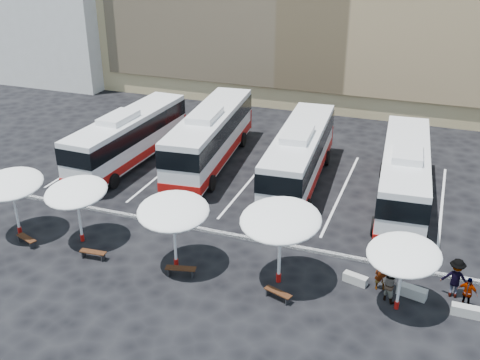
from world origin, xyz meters
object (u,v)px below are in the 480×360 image
(conc_bench_1, at_px, (412,292))
(passenger_3, at_px, (456,278))
(sunshade_2, at_px, (173,211))
(bus_2, at_px, (299,155))
(conc_bench_2, at_px, (466,311))
(wood_bench_0, at_px, (27,239))
(passenger_1, at_px, (390,285))
(conc_bench_0, at_px, (355,279))
(sunshade_3, at_px, (281,220))
(sunshade_4, at_px, (404,255))
(bus_3, at_px, (404,173))
(wood_bench_3, at_px, (278,293))
(bus_0, at_px, (129,136))
(sunshade_0, at_px, (11,184))
(bus_1, at_px, (210,135))
(wood_bench_2, at_px, (181,270))
(passenger_0, at_px, (382,273))
(wood_bench_1, at_px, (93,253))
(passenger_2, at_px, (467,293))
(sunshade_1, at_px, (76,192))

(conc_bench_1, relative_size, passenger_3, 0.69)
(sunshade_2, height_order, passenger_3, sunshade_2)
(bus_2, relative_size, conc_bench_2, 10.28)
(wood_bench_0, distance_m, passenger_1, 18.56)
(conc_bench_0, relative_size, conc_bench_2, 0.94)
(bus_2, relative_size, sunshade_3, 3.13)
(wood_bench_0, bearing_deg, sunshade_4, 3.81)
(sunshade_3, distance_m, conc_bench_1, 6.82)
(wood_bench_0, bearing_deg, bus_3, 32.94)
(wood_bench_3, bearing_deg, passenger_1, 19.56)
(bus_2, relative_size, wood_bench_3, 9.16)
(passenger_1, xyz_separation_m, passenger_3, (2.71, 1.35, 0.12))
(bus_0, bearing_deg, conc_bench_1, -22.70)
(sunshade_2, bearing_deg, conc_bench_0, 10.94)
(sunshade_0, bearing_deg, sunshade_2, 0.59)
(conc_bench_2, height_order, passenger_3, passenger_3)
(sunshade_2, distance_m, wood_bench_0, 8.78)
(sunshade_3, bearing_deg, bus_1, 125.46)
(bus_0, xyz_separation_m, wood_bench_2, (9.40, -11.37, -1.62))
(conc_bench_0, xyz_separation_m, passenger_3, (4.34, 0.54, 0.75))
(passenger_3, bearing_deg, passenger_0, 14.06)
(wood_bench_1, distance_m, passenger_2, 17.80)
(conc_bench_1, distance_m, passenger_3, 2.02)
(sunshade_0, height_order, sunshade_1, sunshade_0)
(sunshade_3, relative_size, sunshade_4, 1.07)
(wood_bench_1, bearing_deg, wood_bench_3, 0.14)
(conc_bench_0, bearing_deg, bus_3, 82.78)
(wood_bench_2, bearing_deg, wood_bench_0, -178.47)
(bus_0, relative_size, passenger_0, 6.93)
(bus_0, height_order, conc_bench_2, bus_0)
(wood_bench_1, xyz_separation_m, conc_bench_2, (17.68, 1.76, -0.09))
(wood_bench_0, xyz_separation_m, wood_bench_1, (4.06, 0.05, -0.00))
(sunshade_0, height_order, conc_bench_1, sunshade_0)
(bus_3, relative_size, sunshade_2, 2.80)
(conc_bench_0, bearing_deg, sunshade_2, -169.06)
(sunshade_3, xyz_separation_m, passenger_3, (7.77, 1.68, -2.35))
(passenger_3, bearing_deg, bus_2, -39.86)
(sunshade_2, relative_size, conc_bench_1, 3.39)
(bus_2, xyz_separation_m, bus_3, (6.54, -0.68, -0.01))
(conc_bench_2, xyz_separation_m, passenger_3, (-0.56, 1.28, 0.73))
(sunshade_1, bearing_deg, wood_bench_3, -6.40)
(wood_bench_0, height_order, passenger_2, passenger_2)
(passenger_1, bearing_deg, sunshade_4, 161.55)
(bus_2, xyz_separation_m, wood_bench_0, (-11.45, -12.33, -1.71))
(sunshade_2, bearing_deg, passenger_3, 9.66)
(sunshade_1, relative_size, conc_bench_0, 2.92)
(wood_bench_1, xyz_separation_m, wood_bench_2, (4.81, 0.18, 0.02))
(sunshade_0, distance_m, wood_bench_0, 3.01)
(wood_bench_1, bearing_deg, wood_bench_2, 2.20)
(bus_2, height_order, wood_bench_3, bus_2)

